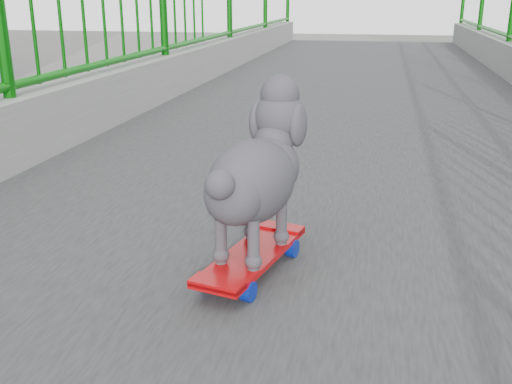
{
  "coord_description": "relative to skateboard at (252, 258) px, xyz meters",
  "views": [
    {
      "loc": [
        0.2,
        1.64,
        7.73
      ],
      "look_at": [
        -0.11,
        3.15,
        7.22
      ],
      "focal_mm": 42.0,
      "sensor_mm": 36.0,
      "label": 1
    }
  ],
  "objects": [
    {
      "name": "poodle",
      "position": [
        0.01,
        0.03,
        0.24
      ],
      "size": [
        0.28,
        0.49,
        0.42
      ],
      "rotation": [
        0.0,
        0.0,
        -0.23
      ],
      "color": "#2F2D32",
      "rests_on": "skateboard"
    },
    {
      "name": "skateboard",
      "position": [
        0.0,
        0.0,
        0.0
      ],
      "size": [
        0.24,
        0.48,
        0.06
      ],
      "rotation": [
        0.0,
        0.0,
        -0.23
      ],
      "color": "red",
      "rests_on": "footbridge"
    }
  ]
}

